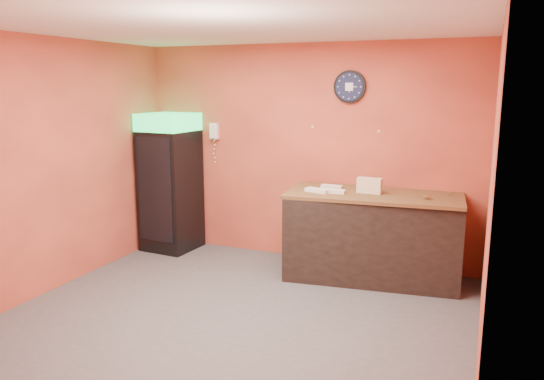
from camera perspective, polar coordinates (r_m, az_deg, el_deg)
The scene contains 15 objects.
floor at distance 5.51m, azimuth -3.55°, elevation -13.21°, with size 4.50×4.50×0.00m, color #47474C.
back_wall at distance 6.92m, azimuth 3.57°, elevation 3.94°, with size 4.50×0.02×2.80m, color #DD5B3E.
left_wall at distance 6.40m, azimuth -22.16°, elevation 2.52°, with size 0.02×4.00×2.80m, color #DD5B3E.
right_wall at distance 4.59m, azimuth 22.40°, elevation -0.69°, with size 0.02×4.00×2.80m, color #DD5B3E.
ceiling at distance 5.04m, azimuth -3.96°, elevation 17.14°, with size 4.50×4.00×0.02m, color white.
beverage_cooler at distance 7.46m, azimuth -11.03°, elevation 0.61°, with size 0.71×0.72×1.90m.
prep_counter at distance 6.43m, azimuth 10.73°, elevation -5.04°, with size 1.99×0.88×0.99m, color black.
wall_clock at distance 6.67m, azimuth 8.36°, elevation 10.93°, with size 0.40×0.06×0.40m.
wall_phone at distance 7.37m, azimuth -6.25°, elevation 6.31°, with size 0.12×0.10×0.22m.
butcher_paper at distance 6.31m, azimuth 10.90°, elevation -0.52°, with size 2.02×0.93×0.04m, color brown.
sub_roll_stack at distance 6.28m, azimuth 10.45°, elevation 0.48°, with size 0.29×0.12×0.18m.
wrapped_sandwich_left at distance 6.27m, azimuth 4.90°, elevation -0.05°, with size 0.29×0.12×0.04m, color white.
wrapped_sandwich_mid at distance 6.25m, azimuth 6.60°, elevation -0.13°, with size 0.28×0.11×0.04m, color white.
wrapped_sandwich_right at distance 6.53m, azimuth 6.45°, elevation 0.37°, with size 0.26×0.10×0.04m, color white.
kitchen_tool at distance 6.42m, azimuth 10.76°, elevation 0.16°, with size 0.06×0.06×0.06m, color silver.
Camera 1 is at (2.22, -4.50, 2.29)m, focal length 35.00 mm.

